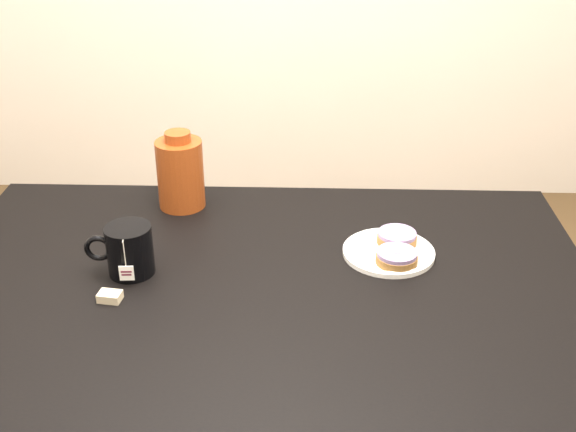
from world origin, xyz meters
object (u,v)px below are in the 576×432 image
(teabag_pouch, at_px, (110,297))
(plate, at_px, (389,251))
(bagel_package, at_px, (180,173))
(bagel_back, at_px, (397,237))
(table, at_px, (262,313))
(mug, at_px, (129,250))
(bagel_front, at_px, (397,257))

(teabag_pouch, bearing_deg, plate, 19.04)
(teabag_pouch, relative_size, bagel_package, 0.23)
(bagel_package, bearing_deg, bagel_back, -20.26)
(plate, xyz_separation_m, teabag_pouch, (-0.57, -0.20, 0.00))
(table, height_order, bagel_package, bagel_package)
(plate, height_order, teabag_pouch, teabag_pouch)
(bagel_back, bearing_deg, mug, -167.67)
(bagel_package, bearing_deg, table, -56.99)
(bagel_back, distance_m, bagel_package, 0.55)
(bagel_front, height_order, mug, mug)
(bagel_back, xyz_separation_m, mug, (-0.57, -0.13, 0.03))
(table, xyz_separation_m, bagel_front, (0.29, 0.06, 0.11))
(table, height_order, plate, plate)
(bagel_package, bearing_deg, mug, -100.56)
(bagel_front, relative_size, teabag_pouch, 2.23)
(bagel_back, xyz_separation_m, teabag_pouch, (-0.59, -0.23, -0.02))
(plate, xyz_separation_m, mug, (-0.55, -0.09, 0.05))
(table, bearing_deg, teabag_pouch, -164.49)
(plate, relative_size, bagel_package, 1.04)
(plate, bearing_deg, table, -157.31)
(bagel_back, xyz_separation_m, bagel_package, (-0.51, 0.19, 0.07))
(bagel_back, height_order, teabag_pouch, bagel_back)
(plate, height_order, bagel_front, bagel_front)
(bagel_back, relative_size, teabag_pouch, 2.42)
(bagel_back, bearing_deg, bagel_front, -95.98)
(table, relative_size, plate, 6.92)
(table, bearing_deg, bagel_front, 12.53)
(plate, xyz_separation_m, bagel_back, (0.02, 0.03, 0.02))
(table, height_order, mug, mug)
(teabag_pouch, height_order, bagel_package, bagel_package)
(plate, distance_m, mug, 0.56)
(mug, bearing_deg, plate, 5.73)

